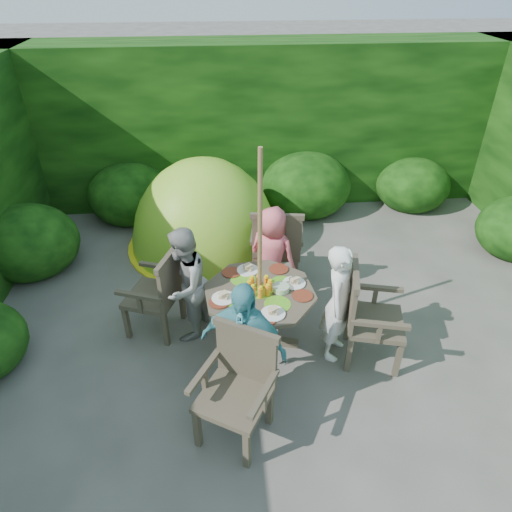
{
  "coord_description": "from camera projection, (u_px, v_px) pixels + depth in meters",
  "views": [
    {
      "loc": [
        -0.82,
        -3.34,
        3.53
      ],
      "look_at": [
        -0.45,
        0.7,
        0.85
      ],
      "focal_mm": 32.0,
      "sensor_mm": 36.0,
      "label": 1
    }
  ],
  "objects": [
    {
      "name": "hedge_enclosure",
      "position": [
        291.0,
        195.0,
        5.21
      ],
      "size": [
        9.0,
        9.0,
        2.5
      ],
      "color": "black",
      "rests_on": "ground"
    },
    {
      "name": "child_right",
      "position": [
        339.0,
        303.0,
        4.52
      ],
      "size": [
        0.49,
        0.56,
        1.3
      ],
      "primitive_type": "imported",
      "rotation": [
        0.0,
        0.0,
        1.12
      ],
      "color": "white",
      "rests_on": "ground"
    },
    {
      "name": "child_back",
      "position": [
        272.0,
        255.0,
        5.33
      ],
      "size": [
        0.71,
        0.65,
        1.21
      ],
      "primitive_type": "imported",
      "rotation": [
        0.0,
        0.0,
        2.57
      ],
      "color": "#EB616E",
      "rests_on": "ground"
    },
    {
      "name": "patio_table",
      "position": [
        260.0,
        299.0,
        4.69
      ],
      "size": [
        1.46,
        1.46,
        0.82
      ],
      "rotation": [
        0.0,
        0.0,
        -0.28
      ],
      "color": "#3A3226",
      "rests_on": "ground"
    },
    {
      "name": "garden_chair_left",
      "position": [
        159.0,
        291.0,
        4.88
      ],
      "size": [
        0.69,
        0.73,
        0.99
      ],
      "rotation": [
        0.0,
        0.0,
        -1.92
      ],
      "color": "#3A3226",
      "rests_on": "ground"
    },
    {
      "name": "child_left",
      "position": [
        185.0,
        285.0,
        4.77
      ],
      "size": [
        0.68,
        0.76,
        1.3
      ],
      "primitive_type": "imported",
      "rotation": [
        0.0,
        0.0,
        -1.92
      ],
      "color": "#9A9895",
      "rests_on": "ground"
    },
    {
      "name": "garden_chair_front",
      "position": [
        238.0,
        385.0,
        3.81
      ],
      "size": [
        0.78,
        0.75,
        1.0
      ],
      "rotation": [
        0.0,
        0.0,
        -0.53
      ],
      "color": "#3A3226",
      "rests_on": "ground"
    },
    {
      "name": "garden_chair_back",
      "position": [
        277.0,
        246.0,
        5.59
      ],
      "size": [
        0.7,
        0.65,
        1.05
      ],
      "rotation": [
        0.0,
        0.0,
        2.99
      ],
      "color": "#3A3226",
      "rests_on": "ground"
    },
    {
      "name": "child_front",
      "position": [
        243.0,
        347.0,
        3.97
      ],
      "size": [
        0.86,
        0.63,
        1.36
      ],
      "primitive_type": "imported",
      "rotation": [
        0.0,
        0.0,
        -0.43
      ],
      "color": "teal",
      "rests_on": "ground"
    },
    {
      "name": "garden_chair_right",
      "position": [
        367.0,
        315.0,
        4.53
      ],
      "size": [
        0.68,
        0.73,
        1.03
      ],
      "rotation": [
        0.0,
        0.0,
        1.33
      ],
      "color": "#3A3226",
      "rests_on": "ground"
    },
    {
      "name": "parasol_pole",
      "position": [
        260.0,
        257.0,
        4.4
      ],
      "size": [
        0.05,
        0.05,
        2.2
      ],
      "primitive_type": "cylinder",
      "rotation": [
        0.0,
        0.0,
        -0.28
      ],
      "color": "brown",
      "rests_on": "ground"
    },
    {
      "name": "ground",
      "position": [
        305.0,
        358.0,
        4.78
      ],
      "size": [
        60.0,
        60.0,
        0.0
      ],
      "primitive_type": "plane",
      "color": "#4D4A44",
      "rests_on": "ground"
    },
    {
      "name": "dome_tent",
      "position": [
        207.0,
        244.0,
        6.69
      ],
      "size": [
        2.48,
        2.48,
        2.56
      ],
      "rotation": [
        0.0,
        0.0,
        0.2
      ],
      "color": "#89CD27",
      "rests_on": "ground"
    }
  ]
}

